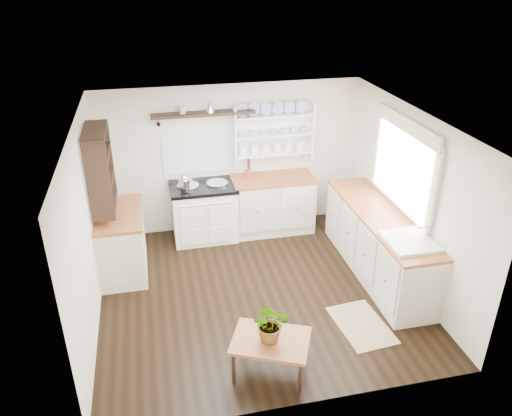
% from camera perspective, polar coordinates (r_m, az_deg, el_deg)
% --- Properties ---
extents(floor, '(4.00, 3.80, 0.01)m').
position_cam_1_polar(floor, '(6.64, 0.18, -9.49)').
color(floor, black).
rests_on(floor, ground).
extents(wall_back, '(4.00, 0.02, 2.30)m').
position_cam_1_polar(wall_back, '(7.74, -2.91, 5.67)').
color(wall_back, silver).
rests_on(wall_back, ground).
extents(wall_right, '(0.02, 3.80, 2.30)m').
position_cam_1_polar(wall_right, '(6.72, 17.08, 1.08)').
color(wall_right, silver).
rests_on(wall_right, ground).
extents(wall_left, '(0.02, 3.80, 2.30)m').
position_cam_1_polar(wall_left, '(5.97, -18.89, -2.52)').
color(wall_left, silver).
rests_on(wall_left, ground).
extents(ceiling, '(4.00, 3.80, 0.01)m').
position_cam_1_polar(ceiling, '(5.60, 0.21, 9.86)').
color(ceiling, white).
rests_on(ceiling, wall_back).
extents(window, '(0.08, 1.55, 1.22)m').
position_cam_1_polar(window, '(6.66, 16.56, 4.81)').
color(window, white).
rests_on(window, wall_right).
extents(aga_cooker, '(0.99, 0.69, 0.92)m').
position_cam_1_polar(aga_cooker, '(7.67, -5.94, -0.39)').
color(aga_cooker, white).
rests_on(aga_cooker, floor).
extents(back_cabinets, '(1.27, 0.63, 0.90)m').
position_cam_1_polar(back_cabinets, '(7.86, 1.89, 0.55)').
color(back_cabinets, beige).
rests_on(back_cabinets, floor).
extents(right_cabinets, '(0.62, 2.43, 0.90)m').
position_cam_1_polar(right_cabinets, '(6.98, 13.78, -3.91)').
color(right_cabinets, beige).
rests_on(right_cabinets, floor).
extents(belfast_sink, '(0.55, 0.60, 0.45)m').
position_cam_1_polar(belfast_sink, '(6.25, 17.01, -4.59)').
color(belfast_sink, white).
rests_on(belfast_sink, right_cabinets).
extents(left_cabinets, '(0.62, 1.13, 0.90)m').
position_cam_1_polar(left_cabinets, '(7.06, -15.09, -3.70)').
color(left_cabinets, beige).
rests_on(left_cabinets, floor).
extents(plate_rack, '(1.20, 0.22, 0.90)m').
position_cam_1_polar(plate_rack, '(7.70, 1.89, 8.77)').
color(plate_rack, white).
rests_on(plate_rack, wall_back).
extents(high_shelf, '(1.50, 0.29, 0.16)m').
position_cam_1_polar(high_shelf, '(7.33, -6.02, 10.61)').
color(high_shelf, black).
rests_on(high_shelf, wall_back).
extents(left_shelving, '(0.28, 0.80, 1.05)m').
position_cam_1_polar(left_shelving, '(6.61, -17.41, 4.38)').
color(left_shelving, black).
rests_on(left_shelving, wall_left).
extents(kettle, '(0.16, 0.16, 0.20)m').
position_cam_1_polar(kettle, '(7.29, -8.22, 3.04)').
color(kettle, silver).
rests_on(kettle, aga_cooker).
extents(utensil_crock, '(0.10, 0.10, 0.12)m').
position_cam_1_polar(utensil_crock, '(7.65, -0.89, 3.97)').
color(utensil_crock, brown).
rests_on(utensil_crock, back_cabinets).
extents(center_table, '(0.94, 0.83, 0.42)m').
position_cam_1_polar(center_table, '(5.31, 1.69, -15.15)').
color(center_table, brown).
rests_on(center_table, floor).
extents(potted_plant, '(0.41, 0.36, 0.42)m').
position_cam_1_polar(potted_plant, '(5.15, 1.73, -13.04)').
color(potted_plant, '#3F7233').
rests_on(potted_plant, center_table).
extents(floor_rug, '(0.63, 0.90, 0.02)m').
position_cam_1_polar(floor_rug, '(6.23, 11.95, -12.96)').
color(floor_rug, '#88674F').
rests_on(floor_rug, floor).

